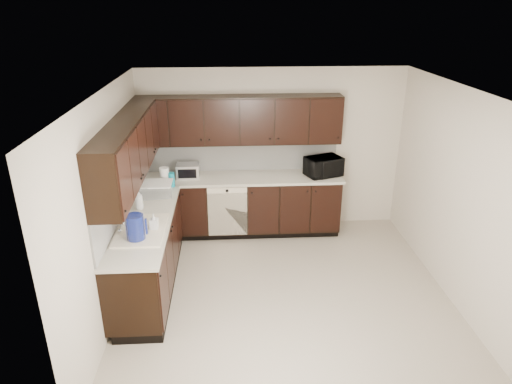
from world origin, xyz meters
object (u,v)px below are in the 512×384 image
microwave (323,166)px  sink (141,236)px  blue_pitcher (135,228)px  storage_bin (155,189)px  toaster_oven (188,171)px

microwave → sink: bearing=-166.7°
microwave → blue_pitcher: (-2.44, -1.89, 0.01)m
storage_bin → blue_pitcher: 1.26m
toaster_oven → storage_bin: bearing=-121.1°
microwave → storage_bin: microwave is taller
microwave → toaster_oven: 2.03m
microwave → storage_bin: size_ratio=1.17×
sink → storage_bin: (0.01, 1.05, 0.15)m
storage_bin → sink: bearing=-90.8°
toaster_oven → storage_bin: toaster_oven is taller
blue_pitcher → storage_bin: bearing=68.7°
sink → toaster_oven: sink is taller
storage_bin → toaster_oven: bearing=59.6°
toaster_oven → blue_pitcher: (-0.42, -1.93, 0.05)m
sink → toaster_oven: size_ratio=2.47×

